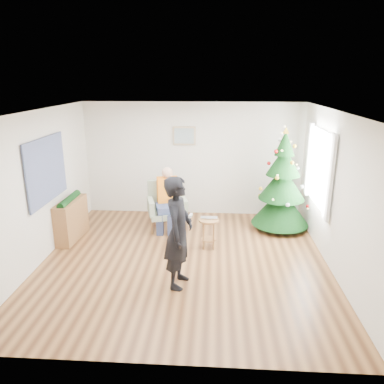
# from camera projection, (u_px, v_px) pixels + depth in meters

# --- Properties ---
(floor) EXTENTS (5.00, 5.00, 0.00)m
(floor) POSITION_uv_depth(u_px,v_px,m) (184.00, 261.00, 6.63)
(floor) COLOR brown
(floor) RESTS_ON ground
(ceiling) EXTENTS (5.00, 5.00, 0.00)m
(ceiling) POSITION_uv_depth(u_px,v_px,m) (183.00, 112.00, 5.86)
(ceiling) COLOR white
(ceiling) RESTS_ON wall_back
(wall_back) EXTENTS (5.00, 0.00, 5.00)m
(wall_back) POSITION_uv_depth(u_px,v_px,m) (193.00, 159.00, 8.63)
(wall_back) COLOR silver
(wall_back) RESTS_ON floor
(wall_front) EXTENTS (5.00, 0.00, 5.00)m
(wall_front) POSITION_uv_depth(u_px,v_px,m) (163.00, 262.00, 3.86)
(wall_front) COLOR silver
(wall_front) RESTS_ON floor
(wall_left) EXTENTS (0.00, 5.00, 5.00)m
(wall_left) POSITION_uv_depth(u_px,v_px,m) (38.00, 188.00, 6.40)
(wall_left) COLOR silver
(wall_left) RESTS_ON floor
(wall_right) EXTENTS (0.00, 5.00, 5.00)m
(wall_right) POSITION_uv_depth(u_px,v_px,m) (336.00, 194.00, 6.09)
(wall_right) COLOR silver
(wall_right) RESTS_ON floor
(window_panel) EXTENTS (0.04, 1.30, 1.40)m
(window_panel) POSITION_uv_depth(u_px,v_px,m) (320.00, 168.00, 6.98)
(window_panel) COLOR white
(window_panel) RESTS_ON wall_right
(curtains) EXTENTS (0.05, 1.75, 1.50)m
(curtains) POSITION_uv_depth(u_px,v_px,m) (318.00, 168.00, 6.99)
(curtains) COLOR white
(curtains) RESTS_ON wall_right
(christmas_tree) EXTENTS (1.20, 1.20, 2.17)m
(christmas_tree) POSITION_uv_depth(u_px,v_px,m) (282.00, 184.00, 7.79)
(christmas_tree) COLOR #3F2816
(christmas_tree) RESTS_ON floor
(stool) EXTENTS (0.38, 0.38, 0.58)m
(stool) POSITION_uv_depth(u_px,v_px,m) (209.00, 233.00, 7.08)
(stool) COLOR brown
(stool) RESTS_ON floor
(laptop) EXTENTS (0.32, 0.21, 0.02)m
(laptop) POSITION_uv_depth(u_px,v_px,m) (209.00, 219.00, 6.99)
(laptop) COLOR silver
(laptop) RESTS_ON stool
(armchair) EXTENTS (0.92, 0.88, 1.02)m
(armchair) POSITION_uv_depth(u_px,v_px,m) (167.00, 212.00, 7.97)
(armchair) COLOR gray
(armchair) RESTS_ON floor
(seated_person) EXTENTS (0.52, 0.68, 1.33)m
(seated_person) POSITION_uv_depth(u_px,v_px,m) (167.00, 199.00, 7.82)
(seated_person) COLOR navy
(seated_person) RESTS_ON armchair
(standing_man) EXTENTS (0.52, 0.70, 1.75)m
(standing_man) POSITION_uv_depth(u_px,v_px,m) (178.00, 233.00, 5.64)
(standing_man) COLOR black
(standing_man) RESTS_ON floor
(game_controller) EXTENTS (0.06, 0.13, 0.04)m
(game_controller) POSITION_uv_depth(u_px,v_px,m) (191.00, 215.00, 5.52)
(game_controller) COLOR white
(game_controller) RESTS_ON standing_man
(console) EXTENTS (0.36, 1.02, 0.80)m
(console) POSITION_uv_depth(u_px,v_px,m) (71.00, 220.00, 7.45)
(console) COLOR brown
(console) RESTS_ON floor
(garland) EXTENTS (0.14, 0.90, 0.14)m
(garland) POSITION_uv_depth(u_px,v_px,m) (69.00, 200.00, 7.33)
(garland) COLOR black
(garland) RESTS_ON console
(tapestry) EXTENTS (0.03, 1.50, 1.15)m
(tapestry) POSITION_uv_depth(u_px,v_px,m) (47.00, 170.00, 6.61)
(tapestry) COLOR black
(tapestry) RESTS_ON wall_left
(framed_picture) EXTENTS (0.52, 0.05, 0.42)m
(framed_picture) POSITION_uv_depth(u_px,v_px,m) (184.00, 136.00, 8.44)
(framed_picture) COLOR tan
(framed_picture) RESTS_ON wall_back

